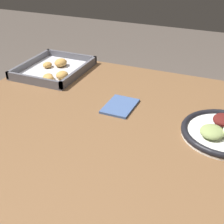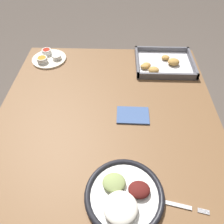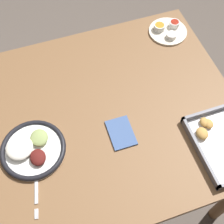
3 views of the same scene
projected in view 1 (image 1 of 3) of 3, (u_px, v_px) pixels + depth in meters
name	position (u px, v px, depth m)	size (l,w,h in m)	color
dining_table	(109.00, 151.00, 1.04)	(0.96, 1.08, 0.75)	brown
baking_tray	(55.00, 69.00, 1.34)	(0.31, 0.26, 0.04)	#595960
napkin	(120.00, 106.00, 1.07)	(0.14, 0.10, 0.01)	#3F598C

